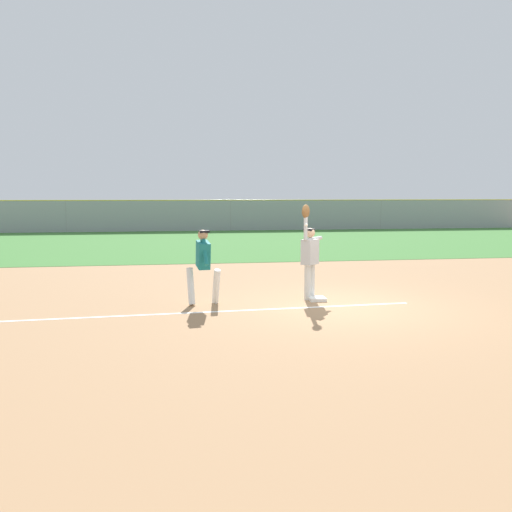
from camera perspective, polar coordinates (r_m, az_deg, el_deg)
ground_plane at (r=11.80m, az=9.21°, el=-5.54°), size 78.49×78.49×0.00m
outfield_grass at (r=27.54m, az=-1.06°, el=1.61°), size 43.96×17.12×0.01m
chalk_foul_line at (r=11.09m, az=-12.42°, el=-6.40°), size 11.99×0.75×0.01m
first_base at (r=12.35m, az=6.78°, el=-4.75°), size 0.38×0.38×0.08m
fielder at (r=12.33m, az=5.95°, el=0.32°), size 0.70×0.72×2.28m
runner at (r=11.75m, az=-5.87°, el=-0.61°), size 0.79×0.85×1.72m
baseball at (r=11.97m, az=5.59°, el=3.48°), size 0.07×0.07×0.07m
outfield_fence at (r=35.96m, az=-2.84°, el=4.54°), size 44.04×0.08×2.15m
parked_car_silver at (r=40.56m, az=-11.57°, el=4.10°), size 4.56×2.45×1.25m
parked_car_white at (r=40.07m, az=-2.65°, el=4.20°), size 4.57×2.47×1.25m
parked_car_black at (r=41.62m, az=6.69°, el=4.26°), size 4.58×2.48×1.25m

